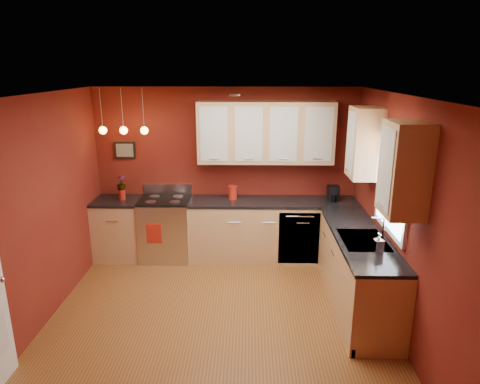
{
  "coord_description": "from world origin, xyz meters",
  "views": [
    {
      "loc": [
        0.36,
        -4.36,
        2.88
      ],
      "look_at": [
        0.24,
        1.0,
        1.31
      ],
      "focal_mm": 32.0,
      "sensor_mm": 36.0,
      "label": 1
    }
  ],
  "objects_px": {
    "gas_range": "(166,228)",
    "sink": "(363,242)",
    "soap_pump": "(378,243)",
    "red_canister": "(233,192)",
    "coffee_maker": "(333,194)"
  },
  "relations": [
    {
      "from": "gas_range",
      "to": "sink",
      "type": "xyz_separation_m",
      "value": [
        2.62,
        -1.5,
        0.43
      ]
    },
    {
      "from": "soap_pump",
      "to": "red_canister",
      "type": "bearing_deg",
      "value": 130.88
    },
    {
      "from": "coffee_maker",
      "to": "gas_range",
      "type": "bearing_deg",
      "value": 174.35
    },
    {
      "from": "gas_range",
      "to": "soap_pump",
      "type": "relative_size",
      "value": 5.12
    },
    {
      "from": "sink",
      "to": "coffee_maker",
      "type": "height_order",
      "value": "sink"
    },
    {
      "from": "red_canister",
      "to": "sink",
      "type": "bearing_deg",
      "value": -44.57
    },
    {
      "from": "sink",
      "to": "gas_range",
      "type": "bearing_deg",
      "value": 150.22
    },
    {
      "from": "coffee_maker",
      "to": "soap_pump",
      "type": "bearing_deg",
      "value": -91.16
    },
    {
      "from": "sink",
      "to": "coffee_maker",
      "type": "xyz_separation_m",
      "value": [
        -0.08,
        1.5,
        0.13
      ]
    },
    {
      "from": "gas_range",
      "to": "red_canister",
      "type": "distance_m",
      "value": 1.18
    },
    {
      "from": "gas_range",
      "to": "sink",
      "type": "height_order",
      "value": "sink"
    },
    {
      "from": "sink",
      "to": "red_canister",
      "type": "relative_size",
      "value": 3.4
    },
    {
      "from": "red_canister",
      "to": "soap_pump",
      "type": "distance_m",
      "value": 2.52
    },
    {
      "from": "sink",
      "to": "red_canister",
      "type": "distance_m",
      "value": 2.24
    },
    {
      "from": "sink",
      "to": "soap_pump",
      "type": "bearing_deg",
      "value": -79.65
    }
  ]
}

